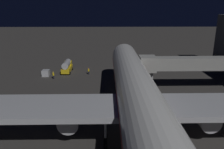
% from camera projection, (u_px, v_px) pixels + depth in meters
% --- Properties ---
extents(ground_plane, '(320.00, 320.00, 0.00)m').
position_uv_depth(ground_plane, '(130.00, 105.00, 39.56)').
color(ground_plane, '#383533').
extents(airliner_at_gate, '(50.68, 60.32, 19.10)m').
position_uv_depth(airliner_at_gate, '(141.00, 104.00, 26.43)').
color(airliner_at_gate, silver).
rests_on(airliner_at_gate, ground_plane).
extents(jet_bridge, '(24.78, 3.40, 7.30)m').
position_uv_depth(jet_bridge, '(192.00, 64.00, 44.77)').
color(jet_bridge, '#9E9E99').
rests_on(jet_bridge, ground_plane).
extents(fuel_tanker, '(2.46, 5.96, 3.15)m').
position_uv_depth(fuel_tanker, '(67.00, 66.00, 59.02)').
color(fuel_tanker, yellow).
rests_on(fuel_tanker, ground_plane).
extents(baggage_container_mid_row, '(1.72, 1.84, 1.54)m').
position_uv_depth(baggage_container_mid_row, '(46.00, 73.00, 55.89)').
color(baggage_container_mid_row, '#B7BABF').
rests_on(baggage_container_mid_row, ground_plane).
extents(ground_crew_near_nose_gear, '(0.40, 0.40, 1.70)m').
position_uv_depth(ground_crew_near_nose_gear, '(89.00, 71.00, 57.16)').
color(ground_crew_near_nose_gear, black).
rests_on(ground_crew_near_nose_gear, ground_plane).
extents(ground_crew_marshaller_fwd, '(0.40, 0.40, 1.85)m').
position_uv_depth(ground_crew_marshaller_fwd, '(53.00, 75.00, 53.42)').
color(ground_crew_marshaller_fwd, black).
rests_on(ground_crew_marshaller_fwd, ground_plane).
extents(traffic_cone_nose_port, '(0.36, 0.36, 0.55)m').
position_uv_depth(traffic_cone_nose_port, '(132.00, 75.00, 55.92)').
color(traffic_cone_nose_port, orange).
rests_on(traffic_cone_nose_port, ground_plane).
extents(traffic_cone_nose_starboard, '(0.36, 0.36, 0.55)m').
position_uv_depth(traffic_cone_nose_starboard, '(114.00, 75.00, 55.83)').
color(traffic_cone_nose_starboard, orange).
rests_on(traffic_cone_nose_starboard, ground_plane).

